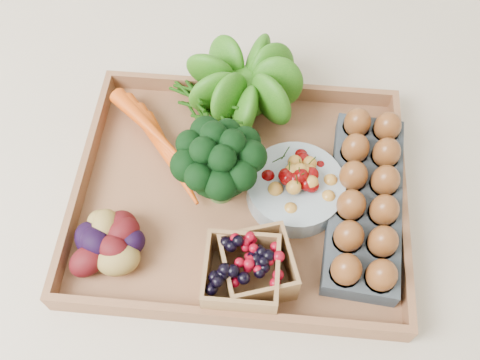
# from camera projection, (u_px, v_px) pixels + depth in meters

# --- Properties ---
(ground) EXTENTS (4.00, 4.00, 0.00)m
(ground) POSITION_uv_depth(u_px,v_px,m) (240.00, 198.00, 0.93)
(ground) COLOR beige
(ground) RESTS_ON ground
(tray) EXTENTS (0.55, 0.45, 0.01)m
(tray) POSITION_uv_depth(u_px,v_px,m) (240.00, 196.00, 0.92)
(tray) COLOR #8F5E3C
(tray) RESTS_ON ground
(carrots) EXTENTS (0.21, 0.15, 0.05)m
(carrots) POSITION_uv_depth(u_px,v_px,m) (159.00, 139.00, 0.94)
(carrots) COLOR #D1470C
(carrots) RESTS_ON tray
(lettuce) EXTENTS (0.14, 0.14, 0.14)m
(lettuce) POSITION_uv_depth(u_px,v_px,m) (248.00, 80.00, 0.95)
(lettuce) COLOR #0D4B0B
(lettuce) RESTS_ON tray
(broccoli) EXTENTS (0.15, 0.15, 0.12)m
(broccoli) POSITION_uv_depth(u_px,v_px,m) (220.00, 175.00, 0.87)
(broccoli) COLOR black
(broccoli) RESTS_ON tray
(cherry_bowl) EXTENTS (0.16, 0.16, 0.04)m
(cherry_bowl) POSITION_uv_depth(u_px,v_px,m) (295.00, 189.00, 0.90)
(cherry_bowl) COLOR #8C9EA5
(cherry_bowl) RESTS_ON tray
(egg_carton) EXTENTS (0.14, 0.34, 0.04)m
(egg_carton) POSITION_uv_depth(u_px,v_px,m) (364.00, 202.00, 0.88)
(egg_carton) COLOR #374046
(egg_carton) RESTS_ON tray
(potatoes) EXTENTS (0.14, 0.14, 0.08)m
(potatoes) POSITION_uv_depth(u_px,v_px,m) (110.00, 236.00, 0.83)
(potatoes) COLOR #3E090D
(potatoes) RESTS_ON tray
(punnet_blackberry) EXTENTS (0.11, 0.11, 0.08)m
(punnet_blackberry) POSITION_uv_depth(u_px,v_px,m) (242.00, 275.00, 0.80)
(punnet_blackberry) COLOR black
(punnet_blackberry) RESTS_ON tray
(punnet_raspberry) EXTENTS (0.13, 0.13, 0.07)m
(punnet_raspberry) POSITION_uv_depth(u_px,v_px,m) (257.00, 267.00, 0.81)
(punnet_raspberry) COLOR maroon
(punnet_raspberry) RESTS_ON tray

